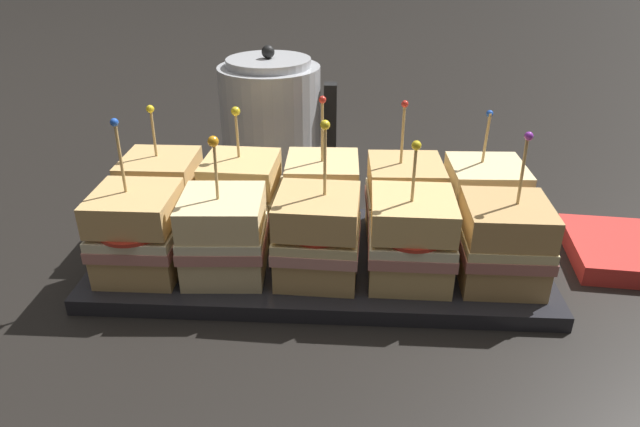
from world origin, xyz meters
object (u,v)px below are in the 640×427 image
serving_platter (320,258)px  sandwich_front_left (224,235)px  sandwich_back_far_left (163,194)px  sandwich_back_right (404,200)px  sandwich_front_right (411,239)px  sandwich_front_center (318,237)px  napkin_stack (626,251)px  sandwich_back_center (322,197)px  sandwich_back_left (242,196)px  kettle_steel (271,117)px  sandwich_back_far_right (483,202)px  sandwich_front_far_left (138,233)px  sandwich_front_far_right (503,243)px

serving_platter → sandwich_front_left: (-0.10, -0.05, 0.06)m
sandwich_back_far_left → sandwich_back_right: bearing=-0.2°
serving_platter → sandwich_back_far_left: size_ratio=3.25×
sandwich_front_right → serving_platter: bearing=153.8°
sandwich_front_center → napkin_stack: sandwich_front_center is taller
sandwich_front_left → sandwich_back_center: 0.14m
sandwich_back_left → kettle_steel: kettle_steel is taller
sandwich_front_left → sandwich_back_right: (0.20, 0.10, 0.00)m
sandwich_back_far_right → serving_platter: bearing=-166.6°
sandwich_front_center → sandwich_front_right: size_ratio=1.09×
sandwich_front_far_left → sandwich_back_center: size_ratio=1.01×
sandwich_back_far_left → sandwich_back_center: sandwich_back_center is taller
sandwich_front_right → sandwich_front_far_right: (0.10, 0.00, -0.00)m
sandwich_front_far_right → sandwich_back_left: 0.31m
sandwich_front_right → sandwich_back_left: sandwich_front_right is taller
sandwich_front_far_right → kettle_steel: size_ratio=0.84×
sandwich_front_far_right → sandwich_back_far_left: (-0.40, 0.10, 0.00)m
sandwich_back_right → sandwich_front_left: bearing=-154.5°
sandwich_front_far_left → sandwich_front_left: sandwich_front_far_left is taller
serving_platter → kettle_steel: bearing=107.8°
sandwich_front_left → serving_platter: bearing=25.8°
kettle_steel → sandwich_back_far_left: bearing=-112.8°
sandwich_front_left → sandwich_front_far_right: sandwich_front_far_right is taller
sandwich_back_center → sandwich_back_far_left: bearing=-179.2°
sandwich_back_right → sandwich_back_left: bearing=179.6°
sandwich_front_far_right → sandwich_back_far_right: size_ratio=1.05×
sandwich_front_right → sandwich_back_far_left: (-0.30, 0.10, -0.00)m
serving_platter → sandwich_back_left: size_ratio=3.26×
serving_platter → sandwich_back_center: sandwich_back_center is taller
sandwich_back_center → kettle_steel: kettle_steel is taller
sandwich_front_center → kettle_steel: 0.36m
kettle_steel → sandwich_front_left: bearing=-91.1°
serving_platter → kettle_steel: kettle_steel is taller
sandwich_back_center → sandwich_front_far_right: bearing=-26.6°
sandwich_front_center → sandwich_front_far_right: bearing=0.2°
sandwich_back_far_left → sandwich_back_right: (0.30, -0.00, -0.00)m
napkin_stack → sandwich_back_far_right: bearing=175.4°
sandwich_front_far_left → sandwich_back_far_left: sandwich_front_far_left is taller
sandwich_front_left → sandwich_front_center: 0.10m
sandwich_front_right → sandwich_front_far_right: size_ratio=0.96×
serving_platter → sandwich_back_far_right: bearing=13.4°
sandwich_front_center → sandwich_back_far_left: bearing=154.1°
sandwich_front_left → sandwich_back_left: sandwich_front_left is taller
sandwich_front_far_right → sandwich_back_right: bearing=135.8°
sandwich_front_far_left → sandwich_back_right: sandwich_front_far_left is taller
sandwich_back_left → sandwich_back_right: 0.20m
serving_platter → sandwich_front_far_right: (0.20, -0.05, 0.06)m
sandwich_back_left → sandwich_back_center: sandwich_back_center is taller
sandwich_back_right → sandwich_back_center: bearing=177.8°
sandwich_back_left → kettle_steel: size_ratio=0.79×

